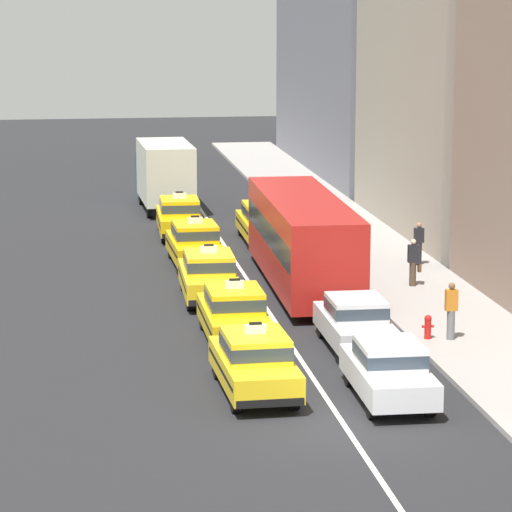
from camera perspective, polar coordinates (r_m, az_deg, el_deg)
The scene contains 17 objects.
ground_plane at distance 33.33m, azimuth 3.77°, elevation -7.16°, with size 160.00×160.00×0.00m, color #232326.
lane_stripe_left_right at distance 52.41m, azimuth -0.81°, elevation -0.33°, with size 0.14×80.00×0.01m, color silver.
sidewalk_curb at distance 48.67m, azimuth 6.53°, elevation -1.22°, with size 4.00×90.00×0.15m, color #9E9993.
taxi_left_nearest at distance 35.62m, azimuth -0.05°, elevation -4.45°, with size 1.94×4.61×1.96m.
taxi_left_second at distance 40.83m, azimuth -0.92°, elevation -2.41°, with size 1.83×4.57×1.96m.
taxi_left_third at distance 46.23m, azimuth -2.00°, elevation -0.79°, with size 1.93×4.60×1.96m.
taxi_left_fourth at distance 51.97m, azimuth -2.58°, elevation 0.55°, with size 1.91×4.59×1.96m.
taxi_left_fifth at distance 58.12m, azimuth -3.23°, elevation 1.68°, with size 1.95×4.61×1.96m.
box_truck_left_sixth at distance 65.22m, azimuth -3.88°, elevation 3.52°, with size 2.44×7.02×3.27m.
sedan_right_nearest at distance 35.20m, azimuth 5.59°, elevation -4.74°, with size 1.83×4.33×1.58m.
sedan_right_second at distance 40.06m, azimuth 4.20°, elevation -2.75°, with size 1.79×4.31×1.58m.
bus_right_third at distance 47.94m, azimuth 1.97°, elevation 0.79°, with size 2.74×11.25×3.22m.
taxi_right_fourth at distance 56.75m, azimuth 0.31°, elevation 1.47°, with size 1.87×4.58×1.96m.
pedestrian_near_crosswalk at distance 51.68m, azimuth 6.83°, elevation 0.51°, with size 0.47×0.24×1.63m.
pedestrian_mid_block at distance 48.04m, azimuth 6.61°, elevation -0.27°, with size 0.47×0.24×1.68m.
pedestrian_trailing at distance 40.87m, azimuth 8.19°, elevation -2.28°, with size 0.36×0.24×1.74m.
fire_hydrant at distance 40.98m, azimuth 7.22°, elevation -2.92°, with size 0.36×0.22×0.73m.
Camera 1 is at (-6.74, -30.91, 10.50)m, focal length 95.40 mm.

